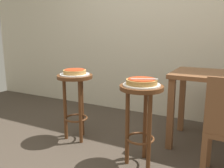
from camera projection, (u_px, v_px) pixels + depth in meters
The scene contains 8 objects.
back_wall at pixel (157, 4), 3.13m from camera, with size 6.00×0.10×3.00m, color beige.
stool_foreground at pixel (141, 107), 2.02m from camera, with size 0.37×0.37×0.71m.
serving_plate_foreground at pixel (142, 85), 1.98m from camera, with size 0.31×0.31×0.01m, color white.
pizza_foreground at pixel (142, 81), 1.98m from camera, with size 0.26×0.26×0.05m.
stool_middle at pixel (75, 93), 2.52m from camera, with size 0.37×0.37×0.71m.
serving_plate_middle at pixel (75, 74), 2.47m from camera, with size 0.30×0.30×0.01m, color silver.
pizza_middle at pixel (75, 72), 2.47m from camera, with size 0.24×0.24×0.05m.
pizza_server_knife at pixel (144, 79), 1.94m from camera, with size 0.22×0.02×0.01m, color silver.
Camera 1 is at (1.02, -1.53, 1.14)m, focal length 38.51 mm.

